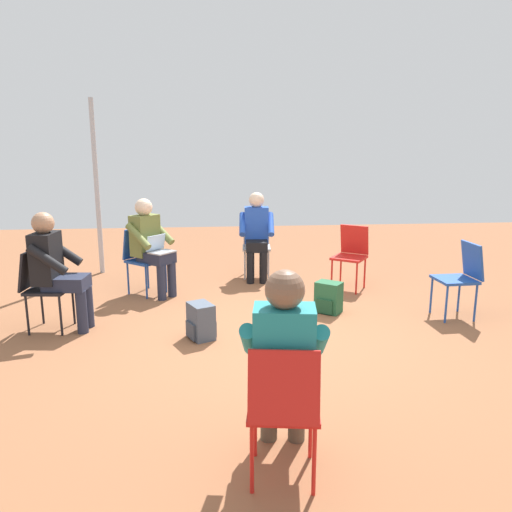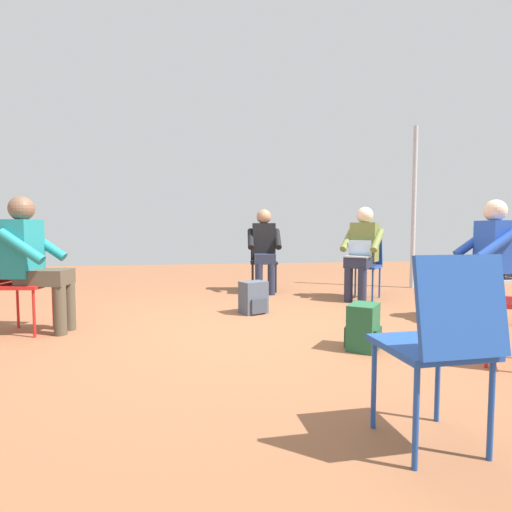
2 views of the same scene
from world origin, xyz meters
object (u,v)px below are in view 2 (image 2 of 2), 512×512
backpack_by_empty_chair (363,330)px  chair_south (263,258)px  chair_west (499,274)px  person_in_teal (34,257)px  chair_southwest (366,262)px  chair_north (441,338)px  person_in_black (264,246)px  person_with_laptop (362,248)px  person_in_blue (485,254)px  chair_east (16,279)px  backpack_near_laptop_user (253,299)px

backpack_by_empty_chair → chair_south: bearing=-85.1°
chair_west → person_in_teal: bearing=91.2°
person_in_teal → backpack_by_empty_chair: person_in_teal is taller
chair_south → chair_southwest: same height
chair_north → person_in_black: 4.34m
person_with_laptop → chair_southwest: bearing=-90.0°
chair_west → chair_south: size_ratio=1.00×
person_in_teal → person_in_black: bearing=137.2°
chair_southwest → person_in_black: size_ratio=0.69×
person_with_laptop → backpack_by_empty_chair: (0.90, 2.10, -0.53)m
person_in_teal → person_in_blue: 4.33m
chair_east → chair_southwest: size_ratio=1.00×
person_with_laptop → person_in_black: (1.18, -0.82, 0.00)m
chair_south → person_in_blue: 3.03m
chair_south → person_in_blue: (-1.84, 2.40, 0.20)m
chair_southwest → backpack_near_laptop_user: chair_southwest is taller
chair_southwest → backpack_by_empty_chair: chair_southwest is taller
chair_east → person_in_black: 3.28m
chair_south → chair_east: same height
chair_west → chair_southwest: same height
chair_west → chair_south: bearing=44.3°
person_with_laptop → person_in_blue: bearing=156.4°
chair_southwest → person_in_black: 1.48m
chair_southwest → backpack_by_empty_chair: 2.47m
chair_southwest → person_with_laptop: person_with_laptop is taller
chair_west → person_in_teal: 4.50m
backpack_near_laptop_user → chair_east: bearing=12.4°
chair_west → person_in_blue: bearing=90.0°
chair_north → person_in_teal: (2.46, -2.35, 0.20)m
chair_west → person_in_black: 3.04m
person_in_teal → backpack_by_empty_chair: bearing=79.5°
chair_north → person_in_black: bearing=87.4°
person_in_teal → person_in_black: size_ratio=1.00×
chair_north → backpack_near_laptop_user: 2.92m
chair_west → person_in_teal: person_in_teal is taller
person_with_laptop → backpack_near_laptop_user: person_with_laptop is taller
chair_south → person_in_black: person_in_black is taller
chair_south → person_with_laptop: bearing=146.1°
chair_west → person_with_laptop: person_with_laptop is taller
chair_west → backpack_by_empty_chair: size_ratio=2.36×
chair_south → person_with_laptop: (-1.16, 0.99, 0.20)m
chair_west → backpack_by_empty_chair: chair_west is taller
person_with_laptop → person_in_blue: 1.57m
chair_north → person_with_laptop: 3.72m
chair_southwest → person_with_laptop: 0.26m
person_in_teal → backpack_by_empty_chair: (-2.75, 0.94, -0.54)m
chair_southwest → chair_north: bearing=111.1°
chair_west → chair_north: 2.92m
backpack_by_empty_chair → chair_west: bearing=-158.9°
chair_north → person_in_teal: person_in_teal is taller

